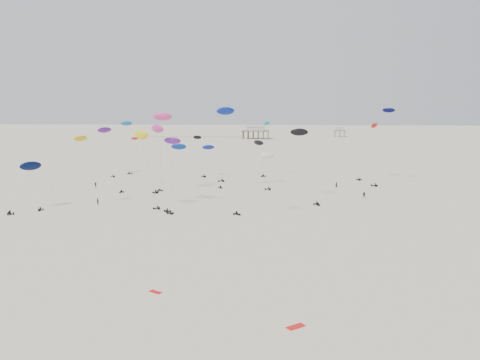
# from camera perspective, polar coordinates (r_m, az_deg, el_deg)

# --- Properties ---
(ground_plane) EXTENTS (900.00, 900.00, 0.00)m
(ground_plane) POSITION_cam_1_polar(r_m,az_deg,el_deg) (225.47, 2.45, 2.58)
(ground_plane) COLOR beige
(pavilion_main) EXTENTS (21.00, 13.00, 9.80)m
(pavilion_main) POSITION_cam_1_polar(r_m,az_deg,el_deg) (374.99, 1.92, 5.71)
(pavilion_main) COLOR brown
(pavilion_main) RESTS_ON ground
(pavilion_small) EXTENTS (9.00, 7.00, 8.00)m
(pavilion_small) POSITION_cam_1_polar(r_m,az_deg,el_deg) (407.60, 12.07, 5.67)
(pavilion_small) COLOR brown
(pavilion_small) RESTS_ON ground
(pier_fence) EXTENTS (80.20, 0.20, 1.50)m
(pier_fence) POSITION_cam_1_polar(r_m,az_deg,el_deg) (381.47, -5.93, 5.20)
(pier_fence) COLOR black
(pier_fence) RESTS_ON ground
(rig_0) EXTENTS (9.32, 12.37, 19.26)m
(rig_0) POSITION_cam_1_polar(r_m,az_deg,el_deg) (124.07, -19.93, 2.85)
(rig_0) COLOR black
(rig_0) RESTS_ON ground
(rig_1) EXTENTS (5.48, 5.08, 14.73)m
(rig_1) POSITION_cam_1_polar(r_m,az_deg,el_deg) (167.17, -4.82, 2.93)
(rig_1) COLOR black
(rig_1) RESTS_ON ground
(rig_2) EXTENTS (10.08, 16.13, 17.32)m
(rig_2) POSITION_cam_1_polar(r_m,az_deg,el_deg) (164.93, -3.46, 2.93)
(rig_2) COLOR black
(rig_2) RESTS_ON ground
(rig_3) EXTENTS (3.63, 10.33, 19.57)m
(rig_3) POSITION_cam_1_polar(r_m,az_deg,el_deg) (169.78, 3.08, 4.19)
(rig_3) COLOR black
(rig_3) RESTS_ON ground
(rig_4) EXTENTS (7.95, 14.58, 20.79)m
(rig_4) POSITION_cam_1_polar(r_m,az_deg,el_deg) (126.89, 7.69, 4.00)
(rig_4) COLOR black
(rig_4) RESTS_ON ground
(rig_5) EXTENTS (8.44, 10.55, 15.04)m
(rig_5) POSITION_cam_1_polar(r_m,az_deg,el_deg) (140.67, -8.13, 2.79)
(rig_5) COLOR black
(rig_5) RESTS_ON ground
(rig_6) EXTENTS (9.34, 12.04, 18.46)m
(rig_6) POSITION_cam_1_polar(r_m,az_deg,el_deg) (178.80, -16.07, 5.23)
(rig_6) COLOR black
(rig_6) RESTS_ON ground
(rig_7) EXTENTS (9.29, 5.37, 14.54)m
(rig_7) POSITION_cam_1_polar(r_m,az_deg,el_deg) (108.17, 1.90, 0.32)
(rig_7) COLOR black
(rig_7) RESTS_ON ground
(rig_8) EXTENTS (4.89, 12.04, 12.51)m
(rig_8) POSITION_cam_1_polar(r_m,az_deg,el_deg) (124.38, -24.55, 0.64)
(rig_8) COLOR black
(rig_8) RESTS_ON ground
(rig_9) EXTENTS (10.10, 17.48, 27.27)m
(rig_9) POSITION_cam_1_polar(r_m,az_deg,el_deg) (161.38, 17.19, 5.51)
(rig_9) COLOR black
(rig_9) RESTS_ON ground
(rig_10) EXTENTS (7.84, 5.92, 19.18)m
(rig_10) POSITION_cam_1_polar(r_m,az_deg,el_deg) (116.61, -11.75, 4.43)
(rig_10) COLOR black
(rig_10) RESTS_ON ground
(rig_11) EXTENTS (3.16, 6.42, 13.64)m
(rig_11) POSITION_cam_1_polar(r_m,az_deg,el_deg) (179.67, -13.01, 2.94)
(rig_11) COLOR black
(rig_11) RESTS_ON ground
(rig_12) EXTENTS (6.74, 15.44, 17.57)m
(rig_12) POSITION_cam_1_polar(r_m,az_deg,el_deg) (148.33, 2.58, 3.17)
(rig_12) COLOR black
(rig_12) RESTS_ON ground
(rig_13) EXTENTS (5.97, 16.94, 20.89)m
(rig_13) POSITION_cam_1_polar(r_m,az_deg,el_deg) (120.37, -8.28, 3.72)
(rig_13) COLOR black
(rig_13) RESTS_ON ground
(rig_14) EXTENTS (5.92, 6.54, 23.25)m
(rig_14) POSITION_cam_1_polar(r_m,az_deg,el_deg) (142.28, -9.46, 6.95)
(rig_14) COLOR black
(rig_14) RESTS_ON ground
(rig_15) EXTENTS (6.24, 7.07, 24.88)m
(rig_15) POSITION_cam_1_polar(r_m,az_deg,el_deg) (144.65, -1.84, 7.49)
(rig_15) COLOR black
(rig_15) RESTS_ON ground
(rig_16) EXTENTS (8.99, 11.68, 19.99)m
(rig_16) POSITION_cam_1_polar(r_m,az_deg,el_deg) (169.12, 15.67, 5.03)
(rig_16) COLOR black
(rig_16) RESTS_ON ground
(rig_17) EXTENTS (8.42, 15.16, 21.75)m
(rig_17) POSITION_cam_1_polar(r_m,az_deg,el_deg) (120.42, -9.88, 4.88)
(rig_17) COLOR black
(rig_17) RESTS_ON ground
(rig_18) EXTENTS (4.87, 15.50, 22.84)m
(rig_18) POSITION_cam_1_polar(r_m,az_deg,el_deg) (147.87, -13.84, 4.63)
(rig_18) COLOR black
(rig_18) RESTS_ON ground
(spectator_0) EXTENTS (0.86, 0.74, 1.98)m
(spectator_0) POSITION_cam_1_polar(r_m,az_deg,el_deg) (124.53, -16.94, -2.88)
(spectator_0) COLOR black
(spectator_0) RESTS_ON ground
(spectator_1) EXTENTS (1.13, 1.01, 2.00)m
(spectator_1) POSITION_cam_1_polar(r_m,az_deg,el_deg) (132.35, 14.88, -2.12)
(spectator_1) COLOR black
(spectator_1) RESTS_ON ground
(spectator_2) EXTENTS (1.30, 0.89, 2.01)m
(spectator_2) POSITION_cam_1_polar(r_m,az_deg,el_deg) (151.50, -17.18, -0.86)
(spectator_2) COLOR black
(spectator_2) RESTS_ON ground
(spectator_3) EXTENTS (0.91, 0.83, 2.07)m
(spectator_3) POSITION_cam_1_polar(r_m,az_deg,el_deg) (146.95, 11.66, -0.94)
(spectator_3) COLOR black
(spectator_3) RESTS_ON ground
(grounded_kite_a) EXTENTS (2.30, 2.04, 0.08)m
(grounded_kite_a) POSITION_cam_1_polar(r_m,az_deg,el_deg) (55.45, 6.81, -17.36)
(grounded_kite_a) COLOR red
(grounded_kite_a) RESTS_ON ground
(grounded_kite_b) EXTENTS (1.91, 1.49, 0.07)m
(grounded_kite_b) POSITION_cam_1_polar(r_m,az_deg,el_deg) (65.23, -10.28, -13.30)
(grounded_kite_b) COLOR red
(grounded_kite_b) RESTS_ON ground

